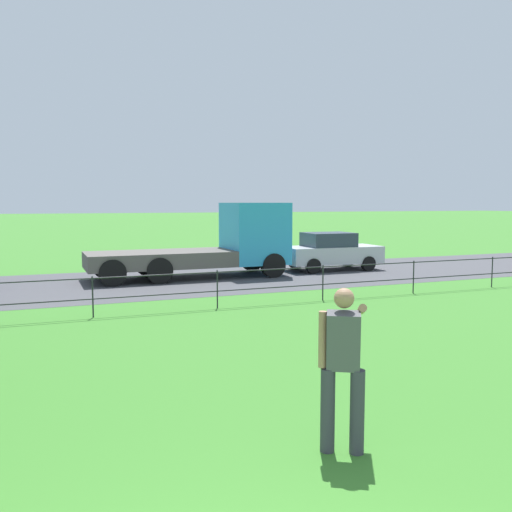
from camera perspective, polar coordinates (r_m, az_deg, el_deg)
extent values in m
cube|color=#424247|center=(19.03, -18.19, -3.00)|extent=(80.00, 7.32, 0.01)
cylinder|color=#232328|center=(13.68, -16.66, -4.11)|extent=(0.04, 0.04, 1.00)
cylinder|color=#232328|center=(14.31, -4.06, -3.47)|extent=(0.04, 0.04, 1.00)
cylinder|color=#232328|center=(15.56, 6.99, -2.77)|extent=(0.04, 0.04, 1.00)
cylinder|color=#232328|center=(17.29, 16.10, -2.12)|extent=(0.04, 0.04, 1.00)
cylinder|color=#232328|center=(19.38, 23.41, -1.55)|extent=(0.04, 0.04, 1.00)
cylinder|color=#232328|center=(13.69, -16.66, -4.32)|extent=(31.34, 0.03, 0.03)
cylinder|color=#232328|center=(13.62, -16.72, -2.25)|extent=(31.34, 0.03, 0.03)
cylinder|color=#383842|center=(6.30, 7.48, -15.65)|extent=(0.16, 0.16, 0.94)
cylinder|color=#383842|center=(6.30, 10.50, -15.70)|extent=(0.16, 0.16, 0.94)
cube|color=#4C4C51|center=(6.06, 9.11, -8.73)|extent=(0.46, 0.45, 0.66)
sphere|color=#A87A5B|center=(5.96, 9.18, -4.37)|extent=(0.22, 0.22, 0.22)
cylinder|color=#A87A5B|center=(6.29, 10.97, -5.49)|extent=(0.40, 0.58, 0.24)
cylinder|color=#A87A5B|center=(6.06, 6.96, -8.62)|extent=(0.09, 0.09, 0.62)
cube|color=#2D99D1|center=(20.90, -0.17, 2.42)|extent=(2.10, 2.30, 2.30)
cube|color=#283342|center=(21.23, 2.07, 3.40)|extent=(0.12, 1.84, 0.87)
cube|color=#56514C|center=(19.89, -9.96, -0.34)|extent=(5.20, 2.31, 0.56)
cylinder|color=black|center=(22.08, -0.43, -0.41)|extent=(0.90, 0.30, 0.90)
cylinder|color=black|center=(20.14, 1.79, -0.98)|extent=(0.90, 0.30, 0.90)
cylinder|color=black|center=(20.90, -11.26, -0.85)|extent=(0.90, 0.30, 0.90)
cylinder|color=black|center=(18.84, -10.04, -1.52)|extent=(0.90, 0.30, 0.90)
cylinder|color=black|center=(20.67, -15.51, -1.02)|extent=(0.90, 0.30, 0.90)
cylinder|color=black|center=(18.59, -14.75, -1.71)|extent=(0.90, 0.30, 0.90)
cube|color=#B7BABF|center=(22.57, 7.88, 0.16)|extent=(4.04, 1.79, 0.68)
cube|color=#2D3847|center=(22.45, 7.56, 1.72)|extent=(1.94, 1.56, 0.56)
cylinder|color=black|center=(23.92, 9.54, -0.39)|extent=(0.60, 0.21, 0.60)
cylinder|color=black|center=(22.55, 11.62, -0.78)|extent=(0.60, 0.21, 0.60)
cylinder|color=black|center=(22.77, 4.15, -0.62)|extent=(0.60, 0.21, 0.60)
cylinder|color=black|center=(21.32, 5.98, -1.05)|extent=(0.60, 0.21, 0.60)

